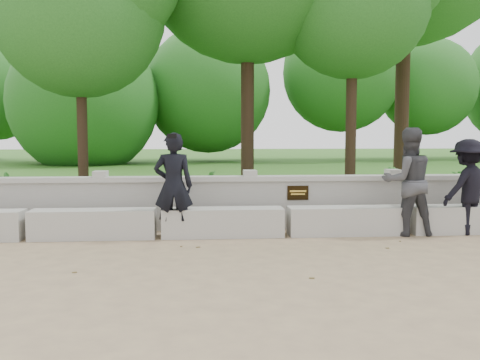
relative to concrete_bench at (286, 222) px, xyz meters
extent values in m
plane|color=tan|center=(0.00, -1.90, -0.22)|extent=(80.00, 80.00, 0.00)
cube|color=#325D17|center=(0.00, 12.10, -0.10)|extent=(40.00, 22.00, 0.25)
cube|color=#AFACA5|center=(-3.00, 0.00, 0.00)|extent=(1.90, 0.45, 0.45)
cube|color=#AFACA5|center=(-1.00, 0.00, 0.00)|extent=(1.90, 0.45, 0.45)
cube|color=#AFACA5|center=(1.00, 0.00, 0.00)|extent=(1.90, 0.45, 0.45)
cube|color=#AFACA5|center=(3.00, 0.00, 0.00)|extent=(1.90, 0.45, 0.45)
cube|color=#A4A29B|center=(0.00, 0.70, 0.18)|extent=(12.50, 0.25, 0.82)
cube|color=#AFACA5|center=(0.00, 0.70, 0.64)|extent=(12.50, 0.35, 0.08)
cube|color=black|center=(0.30, 0.56, 0.40)|extent=(0.36, 0.02, 0.24)
imported|color=black|center=(-1.76, -0.10, 0.59)|extent=(0.60, 0.39, 1.64)
cube|color=black|center=(-1.76, -0.43, 1.36)|extent=(0.14, 0.02, 0.07)
imported|color=#3A3B3F|center=(1.94, -0.10, 0.63)|extent=(0.84, 0.65, 1.71)
imported|color=black|center=(2.93, -0.10, 0.54)|extent=(1.14, 0.93, 1.53)
cylinder|color=#382619|center=(-3.75, 2.98, 1.60)|extent=(0.21, 0.21, 3.15)
cylinder|color=#382619|center=(-0.19, 4.38, 2.32)|extent=(0.31, 0.31, 4.60)
cylinder|color=#382619|center=(2.17, 3.88, 1.86)|extent=(0.25, 0.25, 3.66)
cylinder|color=#382619|center=(4.10, 5.73, 2.80)|extent=(0.37, 0.37, 5.55)
imported|color=#2E7126|center=(-4.88, 1.77, 0.36)|extent=(0.42, 0.39, 0.67)
imported|color=#2E7126|center=(2.69, 2.44, 0.37)|extent=(0.48, 0.46, 0.68)
imported|color=#2E7126|center=(4.27, 2.57, 0.31)|extent=(0.56, 0.50, 0.57)
imported|color=#2E7126|center=(-1.07, 3.97, 0.29)|extent=(0.35, 0.37, 0.53)
camera|label=1|loc=(-1.40, -8.31, 1.37)|focal=40.00mm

